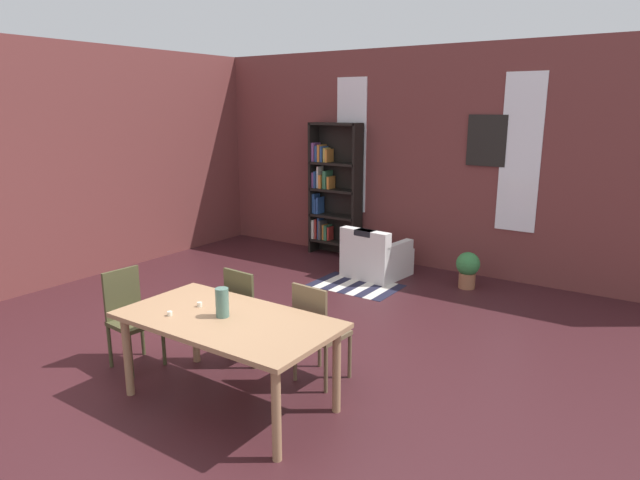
% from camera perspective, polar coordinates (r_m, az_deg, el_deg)
% --- Properties ---
extents(ground_plane, '(11.72, 11.72, 0.00)m').
position_cam_1_polar(ground_plane, '(5.37, -9.85, -13.95)').
color(ground_plane, '#3C1B1F').
extents(back_wall_brick, '(8.76, 0.12, 3.34)m').
position_cam_1_polar(back_wall_brick, '(8.67, 11.28, 8.12)').
color(back_wall_brick, brown).
rests_on(back_wall_brick, ground).
extents(window_pane_0, '(0.55, 0.02, 2.17)m').
position_cam_1_polar(window_pane_0, '(9.21, 3.26, 9.71)').
color(window_pane_0, white).
extents(window_pane_1, '(0.55, 0.02, 2.17)m').
position_cam_1_polar(window_pane_1, '(8.15, 20.03, 8.40)').
color(window_pane_1, white).
extents(dining_table, '(1.85, 0.99, 0.78)m').
position_cam_1_polar(dining_table, '(4.69, -9.55, -8.88)').
color(dining_table, '#9E7452').
rests_on(dining_table, ground).
extents(vase_on_table, '(0.11, 0.11, 0.25)m').
position_cam_1_polar(vase_on_table, '(4.64, -10.08, -6.38)').
color(vase_on_table, '#4C7266').
rests_on(vase_on_table, dining_table).
extents(tealight_candle_0, '(0.04, 0.04, 0.04)m').
position_cam_1_polar(tealight_candle_0, '(4.94, -12.35, -6.53)').
color(tealight_candle_0, silver).
rests_on(tealight_candle_0, dining_table).
extents(tealight_candle_1, '(0.04, 0.04, 0.04)m').
position_cam_1_polar(tealight_candle_1, '(4.80, -15.28, -7.35)').
color(tealight_candle_1, silver).
rests_on(tealight_candle_1, dining_table).
extents(dining_chair_far_left, '(0.42, 0.42, 0.95)m').
position_cam_1_polar(dining_chair_far_left, '(5.51, -7.47, -7.30)').
color(dining_chair_far_left, '#434027').
rests_on(dining_chair_far_left, ground).
extents(dining_chair_far_right, '(0.43, 0.43, 0.95)m').
position_cam_1_polar(dining_chair_far_right, '(5.03, -0.27, -9.28)').
color(dining_chair_far_right, brown).
rests_on(dining_chair_far_right, ground).
extents(dining_chair_head_left, '(0.43, 0.43, 0.95)m').
position_cam_1_polar(dining_chair_head_left, '(5.68, -19.05, -7.32)').
color(dining_chair_head_left, '#424126').
rests_on(dining_chair_head_left, ground).
extents(bookshelf_tall, '(0.90, 0.30, 2.21)m').
position_cam_1_polar(bookshelf_tall, '(9.28, 1.22, 5.20)').
color(bookshelf_tall, black).
rests_on(bookshelf_tall, ground).
extents(armchair_white, '(0.88, 0.88, 0.75)m').
position_cam_1_polar(armchair_white, '(8.23, 5.74, -1.86)').
color(armchair_white, silver).
rests_on(armchair_white, ground).
extents(potted_plant_by_shelf, '(0.33, 0.33, 0.51)m').
position_cam_1_polar(potted_plant_by_shelf, '(7.92, 15.03, -2.80)').
color(potted_plant_by_shelf, '#9E6042').
rests_on(potted_plant_by_shelf, ground).
extents(striped_rug, '(1.21, 0.81, 0.01)m').
position_cam_1_polar(striped_rug, '(7.85, 3.71, -4.69)').
color(striped_rug, '#1E1E33').
rests_on(striped_rug, ground).
extents(framed_picture, '(0.56, 0.03, 0.72)m').
position_cam_1_polar(framed_picture, '(8.27, 16.86, 9.81)').
color(framed_picture, black).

